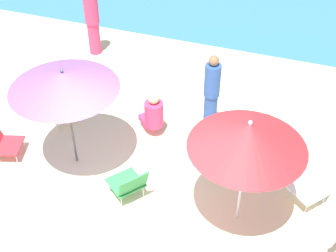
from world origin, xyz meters
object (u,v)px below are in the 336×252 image
object	(u,v)px
beach_chair_a	(313,185)
beach_chair_b	(61,107)
umbrella_red	(248,136)
beach_chair_e	(2,142)
person_b	(211,95)
beach_chair_d	(129,183)
person_c	(92,22)
person_a	(153,114)
umbrella_purple	(63,81)

from	to	relation	value
beach_chair_a	beach_chair_b	distance (m)	5.02
umbrella_red	beach_chair_e	bearing A→B (deg)	179.44
person_b	beach_chair_e	bearing A→B (deg)	-50.90
beach_chair_b	beach_chair_d	distance (m)	2.63
umbrella_red	person_c	distance (m)	5.97
person_a	person_c	distance (m)	3.38
umbrella_purple	beach_chair_b	bearing A→B (deg)	130.38
umbrella_purple	person_c	distance (m)	3.94
beach_chair_d	beach_chair_e	xyz separation A→B (m)	(-2.61, 0.23, -0.05)
beach_chair_a	person_c	xyz separation A→B (m)	(-5.49, 3.12, 0.47)
umbrella_red	beach_chair_b	size ratio (longest dim) A/B	2.57
beach_chair_d	beach_chair_b	bearing A→B (deg)	1.69
umbrella_purple	beach_chair_d	world-z (taller)	umbrella_purple
beach_chair_d	person_a	bearing A→B (deg)	-44.98
beach_chair_d	beach_chair_e	size ratio (longest dim) A/B	1.17
beach_chair_a	person_b	bearing A→B (deg)	-79.63
beach_chair_a	beach_chair_e	size ratio (longest dim) A/B	1.12
beach_chair_b	person_b	bearing A→B (deg)	40.85
umbrella_purple	person_c	bearing A→B (deg)	110.87
person_c	person_a	bearing A→B (deg)	-160.20
beach_chair_a	person_a	xyz separation A→B (m)	(-3.09, 0.77, 0.11)
umbrella_purple	beach_chair_b	size ratio (longest dim) A/B	2.53
umbrella_red	beach_chair_a	bearing A→B (deg)	36.58
person_a	beach_chair_b	bearing A→B (deg)	50.82
umbrella_red	person_c	world-z (taller)	umbrella_red
beach_chair_d	person_c	size ratio (longest dim) A/B	0.49
umbrella_purple	person_c	world-z (taller)	umbrella_purple
person_b	person_c	size ratio (longest dim) A/B	1.05
umbrella_red	person_b	size ratio (longest dim) A/B	1.18
beach_chair_b	beach_chair_d	size ratio (longest dim) A/B	0.98
beach_chair_e	beach_chair_d	bearing A→B (deg)	-21.63
person_a	umbrella_red	bearing A→B (deg)	-173.19
umbrella_purple	beach_chair_a	bearing A→B (deg)	6.36
umbrella_red	person_c	size ratio (longest dim) A/B	1.24
beach_chair_e	person_c	xyz separation A→B (m)	(-0.02, 3.87, 0.50)
umbrella_purple	person_a	size ratio (longest dim) A/B	2.10
beach_chair_e	beach_chair_b	bearing A→B (deg)	53.41
beach_chair_a	person_c	world-z (taller)	person_c
umbrella_red	beach_chair_a	distance (m)	1.94
person_a	person_c	xyz separation A→B (m)	(-2.40, 2.35, 0.36)
umbrella_red	person_a	size ratio (longest dim) A/B	2.14
umbrella_purple	beach_chair_d	bearing A→B (deg)	-22.26
beach_chair_d	person_a	world-z (taller)	person_a
umbrella_purple	beach_chair_b	xyz separation A→B (m)	(-0.86, 1.02, -1.49)
umbrella_red	beach_chair_b	world-z (taller)	umbrella_red
beach_chair_b	person_b	xyz separation A→B (m)	(2.92, 0.60, 0.59)
umbrella_red	person_a	bearing A→B (deg)	142.27
beach_chair_a	beach_chair_e	world-z (taller)	beach_chair_a
beach_chair_b	umbrella_red	bearing A→B (deg)	10.31
umbrella_red	beach_chair_d	size ratio (longest dim) A/B	2.51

